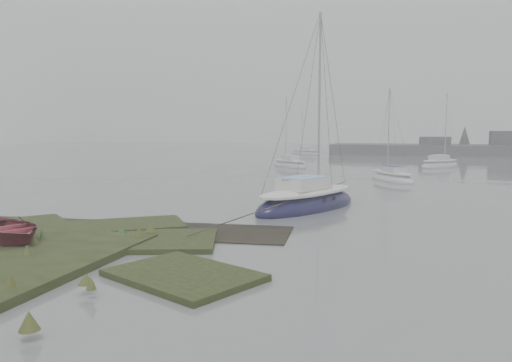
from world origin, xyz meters
name	(u,v)px	position (x,y,z in m)	size (l,w,h in m)	color
ground	(331,172)	(0.00, 30.00, 0.00)	(160.00, 160.00, 0.00)	slate
sailboat_main	(307,202)	(1.49, 10.75, 0.30)	(4.90, 7.07, 9.55)	black
sailboat_white	(392,178)	(5.00, 24.42, 0.22)	(3.92, 5.07, 6.97)	silver
sailboat_far_a	(290,165)	(-4.53, 34.71, 0.22)	(4.75, 4.76, 7.15)	#B6BCC0
sailboat_far_b	(440,165)	(9.16, 38.51, 0.23)	(4.61, 5.21, 7.43)	silver
sailboat_far_c	(305,153)	(-7.18, 57.14, 0.21)	(5.05, 3.70, 6.87)	#9FA3A8
dinghy	(5,229)	(-6.12, 0.95, 0.57)	(2.43, 3.41, 0.71)	maroon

